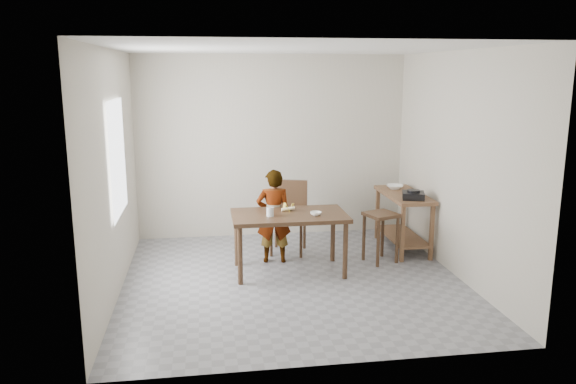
{
  "coord_description": "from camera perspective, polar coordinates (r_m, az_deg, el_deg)",
  "views": [
    {
      "loc": [
        -1.01,
        -6.27,
        2.46
      ],
      "look_at": [
        0.0,
        0.4,
        1.0
      ],
      "focal_mm": 35.0,
      "sensor_mm": 36.0,
      "label": 1
    }
  ],
  "objects": [
    {
      "name": "gas_burner",
      "position": [
        7.6,
        12.6,
        -0.35
      ],
      "size": [
        0.36,
        0.36,
        0.09
      ],
      "primitive_type": "cube",
      "rotation": [
        0.0,
        0.0,
        -0.31
      ],
      "color": "black",
      "rests_on": "prep_counter"
    },
    {
      "name": "wall_left",
      "position": [
        6.45,
        -17.5,
        1.73
      ],
      "size": [
        0.04,
        4.0,
        2.7
      ],
      "primitive_type": "cube",
      "color": "beige",
      "rests_on": "ground"
    },
    {
      "name": "serving_bowl",
      "position": [
        8.19,
        10.79,
        0.51
      ],
      "size": [
        0.3,
        0.3,
        0.06
      ],
      "primitive_type": "imported",
      "rotation": [
        0.0,
        0.0,
        -0.3
      ],
      "color": "white",
      "rests_on": "prep_counter"
    },
    {
      "name": "prep_counter",
      "position": [
        8.03,
        11.59,
        -2.9
      ],
      "size": [
        0.5,
        1.2,
        0.8
      ],
      "primitive_type": null,
      "color": "brown",
      "rests_on": "floor"
    },
    {
      "name": "glass_tumbler",
      "position": [
        6.73,
        -1.83,
        -2.01
      ],
      "size": [
        0.12,
        0.12,
        0.11
      ],
      "primitive_type": "cylinder",
      "rotation": [
        0.0,
        0.0,
        -0.4
      ],
      "color": "silver",
      "rests_on": "dining_table"
    },
    {
      "name": "wall_front",
      "position": [
        4.51,
        4.6,
        -2.08
      ],
      "size": [
        4.0,
        0.04,
        2.7
      ],
      "primitive_type": "cube",
      "color": "beige",
      "rests_on": "ground"
    },
    {
      "name": "stool",
      "position": [
        7.45,
        9.37,
        -4.57
      ],
      "size": [
        0.48,
        0.48,
        0.66
      ],
      "primitive_type": null,
      "rotation": [
        0.0,
        0.0,
        0.35
      ],
      "color": "#402A1A",
      "rests_on": "floor"
    },
    {
      "name": "window_pane",
      "position": [
        6.61,
        -16.9,
        3.34
      ],
      "size": [
        0.02,
        1.1,
        1.3
      ],
      "primitive_type": "cube",
      "color": "white",
      "rests_on": "wall_left"
    },
    {
      "name": "dining_chair",
      "position": [
        7.68,
        0.02,
        -2.65
      ],
      "size": [
        0.59,
        0.59,
        0.98
      ],
      "primitive_type": null,
      "rotation": [
        0.0,
        0.0,
        -0.29
      ],
      "color": "#402A1A",
      "rests_on": "floor"
    },
    {
      "name": "dining_table",
      "position": [
        6.96,
        0.12,
        -5.2
      ],
      "size": [
        1.4,
        0.8,
        0.75
      ],
      "primitive_type": null,
      "color": "#402A1A",
      "rests_on": "floor"
    },
    {
      "name": "child",
      "position": [
        7.28,
        -1.47,
        -2.47
      ],
      "size": [
        0.47,
        0.33,
        1.23
      ],
      "primitive_type": "imported",
      "rotation": [
        0.0,
        0.0,
        3.07
      ],
      "color": "white",
      "rests_on": "floor"
    },
    {
      "name": "floor",
      "position": [
        6.82,
        0.51,
        -9.12
      ],
      "size": [
        4.0,
        4.0,
        0.04
      ],
      "primitive_type": "cube",
      "color": "gray",
      "rests_on": "ground"
    },
    {
      "name": "banana",
      "position": [
        6.99,
        0.01,
        -1.67
      ],
      "size": [
        0.2,
        0.16,
        0.07
      ],
      "primitive_type": null,
      "rotation": [
        0.0,
        0.0,
        0.13
      ],
      "color": "#F1D556",
      "rests_on": "dining_table"
    },
    {
      "name": "ceiling",
      "position": [
        6.36,
        0.56,
        14.56
      ],
      "size": [
        4.0,
        4.0,
        0.04
      ],
      "primitive_type": "cube",
      "color": "white",
      "rests_on": "wall_back"
    },
    {
      "name": "wall_back",
      "position": [
        8.42,
        -1.65,
        4.63
      ],
      "size": [
        4.0,
        0.04,
        2.7
      ],
      "primitive_type": "cube",
      "color": "beige",
      "rests_on": "ground"
    },
    {
      "name": "wall_right",
      "position": [
        7.05,
        16.99,
        2.62
      ],
      "size": [
        0.04,
        4.0,
        2.7
      ],
      "primitive_type": "cube",
      "color": "beige",
      "rests_on": "ground"
    },
    {
      "name": "small_bowl",
      "position": [
        6.79,
        2.84,
        -2.2
      ],
      "size": [
        0.18,
        0.18,
        0.04
      ],
      "primitive_type": "imported",
      "rotation": [
        0.0,
        0.0,
        0.33
      ],
      "color": "white",
      "rests_on": "dining_table"
    }
  ]
}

